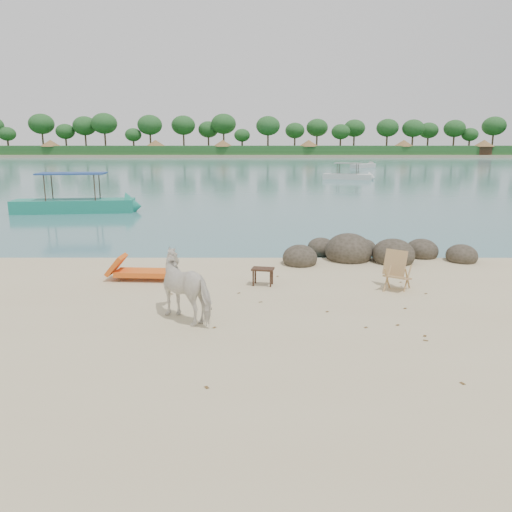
{
  "coord_description": "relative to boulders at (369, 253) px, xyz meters",
  "views": [
    {
      "loc": [
        -0.5,
        -10.57,
        3.86
      ],
      "look_at": [
        -0.51,
        2.0,
        1.0
      ],
      "focal_mm": 35.0,
      "sensor_mm": 36.0,
      "label": 1
    }
  ],
  "objects": [
    {
      "name": "far_scenery",
      "position": [
        -3.28,
        130.88,
        2.92
      ],
      "size": [
        420.0,
        18.0,
        9.5
      ],
      "color": "#1E4C1E",
      "rests_on": "ground"
    },
    {
      "name": "boat_mid",
      "position": [
        6.2,
        38.88,
        1.22
      ],
      "size": [
        6.01,
        3.34,
        2.89
      ],
      "primitive_type": null,
      "rotation": [
        0.0,
        0.0,
        -0.36
      ],
      "color": "silver",
      "rests_on": "water"
    },
    {
      "name": "boat_far",
      "position": [
        13.41,
        65.29,
        0.14
      ],
      "size": [
        5.35,
        5.62,
        0.74
      ],
      "primitive_type": null,
      "rotation": [
        0.0,
        0.0,
        0.82
      ],
      "color": "#BAB9B6",
      "rests_on": "water"
    },
    {
      "name": "far_shore",
      "position": [
        -3.3,
        164.19,
        -0.23
      ],
      "size": [
        420.0,
        90.0,
        1.4
      ],
      "primitive_type": "cube",
      "color": "tan",
      "rests_on": "ground"
    },
    {
      "name": "water",
      "position": [
        -3.3,
        84.19,
        -0.23
      ],
      "size": [
        400.0,
        400.0,
        0.0
      ],
      "primitive_type": "plane",
      "color": "#3A7174",
      "rests_on": "ground"
    },
    {
      "name": "boulders",
      "position": [
        0.0,
        0.0,
        0.0
      ],
      "size": [
        6.47,
        2.96,
        1.18
      ],
      "rotation": [
        0.0,
        0.0,
        0.03
      ],
      "color": "#312C21",
      "rests_on": "ground"
    },
    {
      "name": "lounge_chair",
      "position": [
        -6.99,
        -2.62,
        0.08
      ],
      "size": [
        2.09,
        0.85,
        0.61
      ],
      "primitive_type": null,
      "rotation": [
        0.0,
        0.0,
        -0.06
      ],
      "color": "orange",
      "rests_on": "ground"
    },
    {
      "name": "side_table",
      "position": [
        -3.63,
        -3.17,
        0.01
      ],
      "size": [
        0.66,
        0.49,
        0.48
      ],
      "primitive_type": null,
      "rotation": [
        0.0,
        0.0,
        -0.2
      ],
      "color": "black",
      "rests_on": "ground"
    },
    {
      "name": "deck_chair",
      "position": [
        -0.06,
        -3.61,
        0.28
      ],
      "size": [
        0.95,
        0.96,
        1.02
      ],
      "primitive_type": null,
      "rotation": [
        0.0,
        0.0,
        -0.63
      ],
      "color": "#B07D58",
      "rests_on": "ground"
    },
    {
      "name": "dead_leaves",
      "position": [
        -2.61,
        -5.13,
        -0.22
      ],
      "size": [
        7.56,
        7.37,
        0.0
      ],
      "color": "brown",
      "rests_on": "ground"
    },
    {
      "name": "cow",
      "position": [
        -5.29,
        -5.81,
        0.52
      ],
      "size": [
        1.86,
        1.78,
        1.5
      ],
      "primitive_type": "imported",
      "rotation": [
        0.0,
        0.0,
        3.98
      ],
      "color": "white",
      "rests_on": "ground"
    },
    {
      "name": "boat_near",
      "position": [
        -14.29,
        12.18,
        1.6
      ],
      "size": [
        7.67,
        2.56,
        3.65
      ],
      "primitive_type": null,
      "rotation": [
        0.0,
        0.0,
        0.12
      ],
      "color": "#1A7F68",
      "rests_on": "water"
    }
  ]
}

